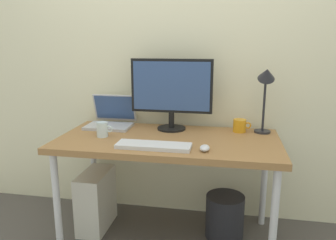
# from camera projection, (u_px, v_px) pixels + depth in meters

# --- Properties ---
(ground_plane) EXTENTS (6.00, 6.00, 0.00)m
(ground_plane) POSITION_uv_depth(u_px,v_px,m) (168.00, 236.00, 2.33)
(ground_plane) COLOR #4C4742
(back_wall) EXTENTS (4.40, 0.04, 2.60)m
(back_wall) POSITION_uv_depth(u_px,v_px,m) (178.00, 44.00, 2.42)
(back_wall) COLOR beige
(back_wall) RESTS_ON ground_plane
(desk) EXTENTS (1.42, 0.70, 0.71)m
(desk) POSITION_uv_depth(u_px,v_px,m) (168.00, 147.00, 2.18)
(desk) COLOR olive
(desk) RESTS_ON ground_plane
(monitor) EXTENTS (0.57, 0.20, 0.49)m
(monitor) POSITION_uv_depth(u_px,v_px,m) (171.00, 90.00, 2.31)
(monitor) COLOR black
(monitor) RESTS_ON desk
(laptop) EXTENTS (0.32, 0.28, 0.22)m
(laptop) POSITION_uv_depth(u_px,v_px,m) (111.00, 118.00, 2.46)
(laptop) COLOR #B2B2B7
(laptop) RESTS_ON desk
(desk_lamp) EXTENTS (0.11, 0.16, 0.47)m
(desk_lamp) POSITION_uv_depth(u_px,v_px,m) (266.00, 85.00, 2.19)
(desk_lamp) COLOR #232328
(desk_lamp) RESTS_ON desk
(keyboard) EXTENTS (0.44, 0.14, 0.02)m
(keyboard) POSITION_uv_depth(u_px,v_px,m) (154.00, 146.00, 1.97)
(keyboard) COLOR silver
(keyboard) RESTS_ON desk
(mouse) EXTENTS (0.06, 0.09, 0.03)m
(mouse) POSITION_uv_depth(u_px,v_px,m) (205.00, 148.00, 1.91)
(mouse) COLOR silver
(mouse) RESTS_ON desk
(coffee_mug) EXTENTS (0.12, 0.09, 0.09)m
(coffee_mug) POSITION_uv_depth(u_px,v_px,m) (240.00, 126.00, 2.30)
(coffee_mug) COLOR orange
(coffee_mug) RESTS_ON desk
(glass_cup) EXTENTS (0.11, 0.07, 0.10)m
(glass_cup) POSITION_uv_depth(u_px,v_px,m) (103.00, 129.00, 2.18)
(glass_cup) COLOR silver
(glass_cup) RESTS_ON desk
(computer_tower) EXTENTS (0.18, 0.36, 0.42)m
(computer_tower) POSITION_uv_depth(u_px,v_px,m) (96.00, 200.00, 2.40)
(computer_tower) COLOR silver
(computer_tower) RESTS_ON ground_plane
(wastebasket) EXTENTS (0.26, 0.26, 0.30)m
(wastebasket) POSITION_uv_depth(u_px,v_px,m) (225.00, 216.00, 2.30)
(wastebasket) COLOR #232328
(wastebasket) RESTS_ON ground_plane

